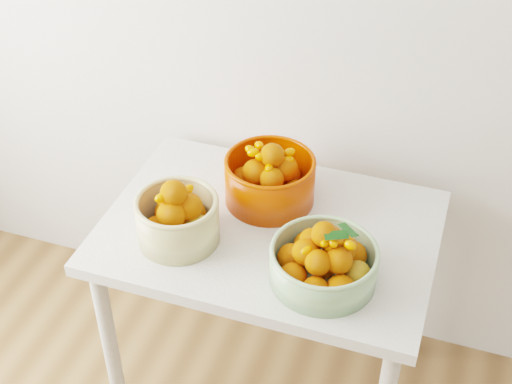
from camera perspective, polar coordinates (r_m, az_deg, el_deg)
table at (r=2.22m, az=1.05°, el=-4.66°), size 1.00×0.70×0.75m
bowl_cream at (r=2.08m, az=-6.29°, el=-2.06°), size 0.32×0.32×0.21m
bowl_green at (r=1.96m, az=5.47°, el=-5.53°), size 0.31×0.31×0.19m
bowl_orange at (r=2.21m, az=1.08°, el=1.09°), size 0.33×0.33×0.20m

